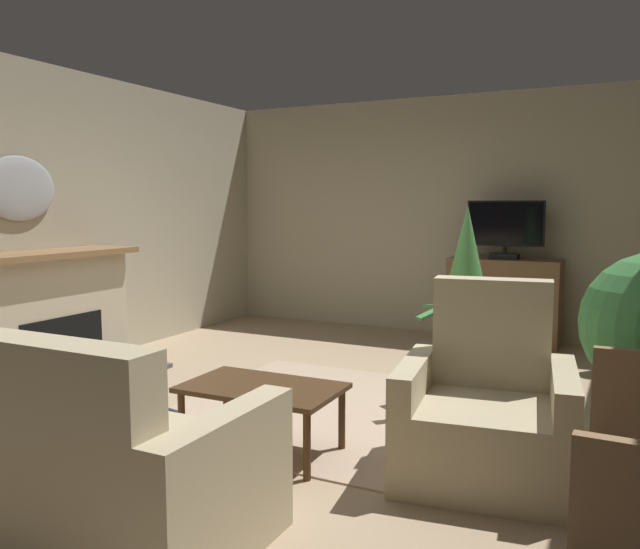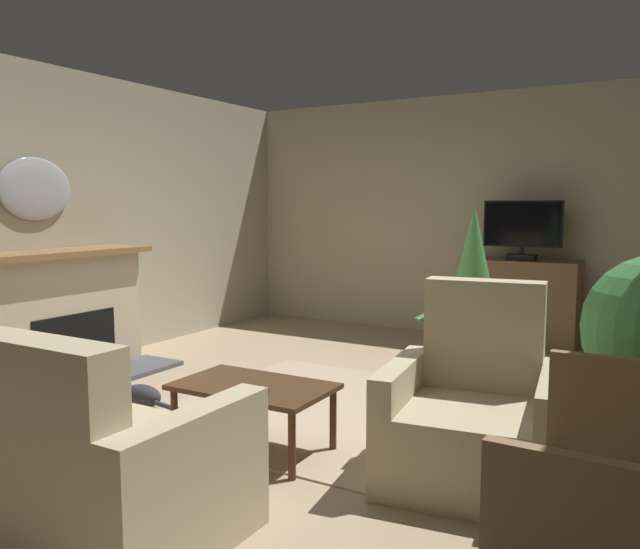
% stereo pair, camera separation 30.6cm
% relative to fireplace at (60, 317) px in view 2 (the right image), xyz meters
% --- Properties ---
extents(ground_plane, '(5.91, 7.31, 0.04)m').
position_rel_fireplace_xyz_m(ground_plane, '(2.38, 0.22, -0.56)').
color(ground_plane, tan).
extents(wall_back, '(5.91, 0.10, 2.77)m').
position_rel_fireplace_xyz_m(wall_back, '(2.38, 3.63, 0.85)').
color(wall_back, '#B2A88E').
rests_on(wall_back, ground_plane).
extents(wall_left, '(0.10, 7.31, 2.77)m').
position_rel_fireplace_xyz_m(wall_left, '(-0.33, 0.22, 0.85)').
color(wall_left, '#B2A88E').
rests_on(wall_left, ground_plane).
extents(rug_central, '(2.30, 2.20, 0.01)m').
position_rel_fireplace_xyz_m(rug_central, '(2.57, 0.38, -0.53)').
color(rug_central, tan).
rests_on(rug_central, ground_plane).
extents(fireplace, '(0.92, 1.70, 1.12)m').
position_rel_fireplace_xyz_m(fireplace, '(0.00, 0.00, 0.00)').
color(fireplace, '#4C4C51').
rests_on(fireplace, ground_plane).
extents(wall_mirror_oval, '(0.06, 0.73, 0.55)m').
position_rel_fireplace_xyz_m(wall_mirror_oval, '(-0.25, 0.00, 1.12)').
color(wall_mirror_oval, '#B2B7BF').
extents(tv_cabinet, '(1.17, 0.50, 0.94)m').
position_rel_fireplace_xyz_m(tv_cabinet, '(3.22, 3.28, -0.09)').
color(tv_cabinet, '#4A3523').
rests_on(tv_cabinet, ground_plane).
extents(television, '(0.81, 0.20, 0.63)m').
position_rel_fireplace_xyz_m(television, '(3.22, 3.23, 0.73)').
color(television, black).
rests_on(television, tv_cabinet).
extents(coffee_table, '(0.96, 0.60, 0.42)m').
position_rel_fireplace_xyz_m(coffee_table, '(2.48, -0.51, -0.16)').
color(coffee_table, '#422B19').
rests_on(coffee_table, ground_plane).
extents(tv_remote, '(0.16, 0.15, 0.02)m').
position_rel_fireplace_xyz_m(tv_remote, '(2.59, -0.66, -0.10)').
color(tv_remote, black).
rests_on(tv_remote, coffee_table).
extents(sofa_floral, '(1.48, 0.89, 0.98)m').
position_rel_fireplace_xyz_m(sofa_floral, '(2.33, -1.71, -0.20)').
color(sofa_floral, tan).
rests_on(sofa_floral, ground_plane).
extents(armchair_by_fireplace, '(1.04, 0.97, 1.09)m').
position_rel_fireplace_xyz_m(armchair_by_fireplace, '(3.77, -0.24, -0.20)').
color(armchair_by_fireplace, tan).
rests_on(armchair_by_fireplace, ground_plane).
extents(side_chair_far_end, '(0.47, 0.51, 1.04)m').
position_rel_fireplace_xyz_m(side_chair_far_end, '(4.57, -1.55, -0.01)').
color(side_chair_far_end, '#42567A').
rests_on(side_chair_far_end, ground_plane).
extents(potted_plant_small_fern_corner, '(0.55, 0.55, 1.52)m').
position_rel_fireplace_xyz_m(potted_plant_small_fern_corner, '(3.24, 1.47, 0.29)').
color(potted_plant_small_fern_corner, '#99664C').
rests_on(potted_plant_small_fern_corner, ground_plane).
extents(potted_plant_leafy_by_curtain, '(0.74, 0.91, 0.87)m').
position_rel_fireplace_xyz_m(potted_plant_leafy_by_curtain, '(3.35, 0.76, -0.31)').
color(potted_plant_leafy_by_curtain, '#3D4C5B').
rests_on(potted_plant_leafy_by_curtain, ground_plane).
extents(cat, '(0.65, 0.20, 0.19)m').
position_rel_fireplace_xyz_m(cat, '(1.22, -0.26, -0.45)').
color(cat, '#2D2D33').
rests_on(cat, ground_plane).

